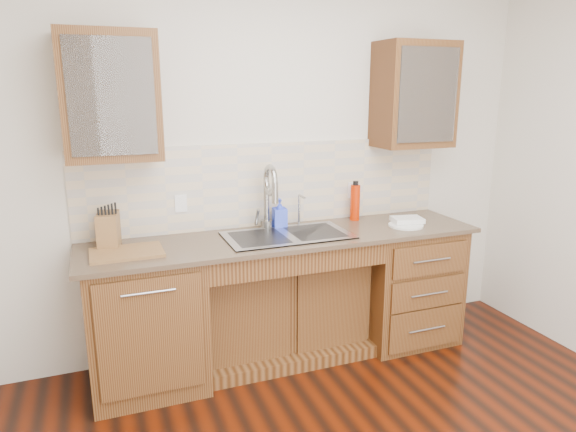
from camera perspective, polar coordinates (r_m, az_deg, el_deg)
name	(u,v)px	position (r m, az deg, el deg)	size (l,w,h in m)	color
wall_back	(268,163)	(3.71, -2.20, 5.90)	(4.00, 0.10, 2.70)	beige
base_cabinet_left	(146,320)	(3.44, -15.49, -11.12)	(0.70, 0.62, 0.88)	#593014
base_cabinet_center	(282,306)	(3.74, -0.72, -9.99)	(1.20, 0.44, 0.70)	#593014
base_cabinet_right	(402,282)	(4.04, 12.60, -7.13)	(0.70, 0.62, 0.88)	#593014
countertop	(287,237)	(3.46, -0.15, -2.40)	(2.70, 0.65, 0.03)	#84705B
backsplash	(271,184)	(3.68, -1.88, 3.54)	(2.70, 0.02, 0.59)	beige
sink	(287,248)	(3.47, -0.06, -3.57)	(0.84, 0.46, 0.19)	#9E9EA5
faucet	(266,201)	(3.58, -2.41, 1.70)	(0.04, 0.04, 0.40)	#999993
filter_tap	(299,209)	(3.69, 1.24, 0.82)	(0.02, 0.02, 0.24)	#999993
upper_cabinet_left	(110,97)	(3.27, -19.13, 12.42)	(0.55, 0.34, 0.75)	#593014
upper_cabinet_right	(414,95)	(3.95, 13.80, 12.92)	(0.55, 0.34, 0.75)	#593014
outlet_left	(181,203)	(3.53, -11.82, 1.39)	(0.08, 0.01, 0.12)	white
outlet_right	(353,190)	(3.94, 7.19, 2.87)	(0.08, 0.01, 0.12)	white
soap_bottle	(280,213)	(3.63, -0.93, 0.31)	(0.09, 0.10, 0.21)	blue
water_bottle	(355,203)	(3.86, 7.46, 1.49)	(0.07, 0.07, 0.27)	#BA2000
plate	(406,225)	(3.78, 12.96, -1.01)	(0.25, 0.25, 0.01)	white
dish_towel	(407,220)	(3.84, 13.10, -0.41)	(0.22, 0.16, 0.03)	silver
knife_block	(109,230)	(3.36, -19.31, -1.50)	(0.12, 0.20, 0.22)	olive
cutting_board	(127,253)	(3.22, -17.49, -3.89)	(0.42, 0.29, 0.02)	olive
cup_left_a	(87,106)	(3.27, -21.45, 11.30)	(0.12, 0.12, 0.09)	silver
cup_left_b	(130,107)	(3.27, -17.14, 11.53)	(0.09, 0.09, 0.08)	silver
cup_right_a	(405,102)	(3.91, 12.90, 12.28)	(0.13, 0.13, 0.11)	white
cup_right_b	(429,102)	(4.03, 15.44, 12.07)	(0.10, 0.10, 0.09)	white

